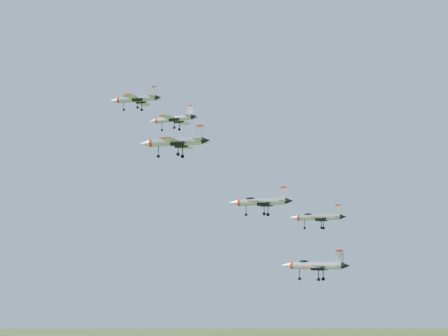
% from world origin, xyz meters
% --- Properties ---
extents(jet_lead, '(13.44, 11.24, 3.60)m').
position_xyz_m(jet_lead, '(-27.58, 14.63, 153.81)').
color(jet_lead, '#A9AFB5').
extents(jet_left_high, '(11.91, 9.80, 3.19)m').
position_xyz_m(jet_left_high, '(-10.87, 3.58, 145.13)').
color(jet_left_high, '#A9AFB5').
extents(jet_right_high, '(12.98, 10.87, 3.48)m').
position_xyz_m(jet_right_high, '(1.16, -17.04, 135.77)').
color(jet_right_high, '#A9AFB5').
extents(jet_left_low, '(11.34, 9.40, 3.03)m').
position_xyz_m(jet_left_low, '(19.13, 7.85, 123.68)').
color(jet_left_low, '#A9AFB5').
extents(jet_right_low, '(10.88, 8.97, 2.91)m').
position_xyz_m(jet_right_low, '(17.02, -16.95, 124.82)').
color(jet_right_low, '#A9AFB5').
extents(jet_trail, '(12.57, 10.40, 3.36)m').
position_xyz_m(jet_trail, '(22.20, -4.91, 114.63)').
color(jet_trail, '#A9AFB5').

